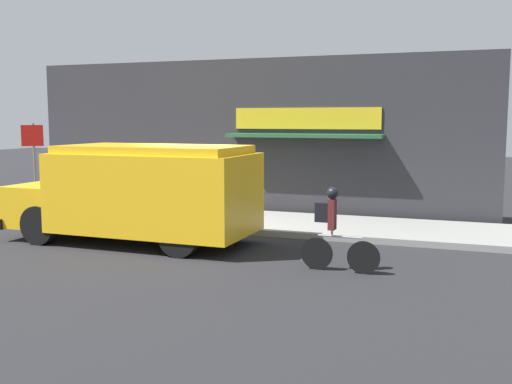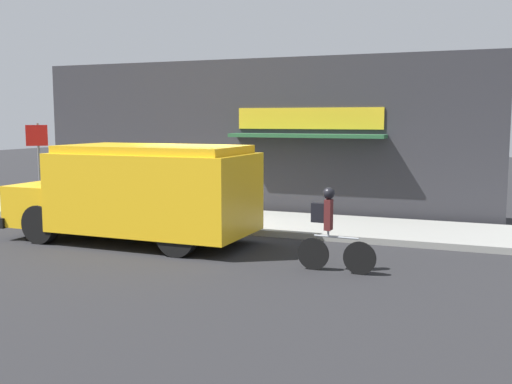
{
  "view_description": "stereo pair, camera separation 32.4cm",
  "coord_description": "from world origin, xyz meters",
  "views": [
    {
      "loc": [
        6.31,
        -13.4,
        2.81
      ],
      "look_at": [
        1.52,
        -0.2,
        1.1
      ],
      "focal_mm": 42.0,
      "sensor_mm": 36.0,
      "label": 1
    },
    {
      "loc": [
        6.61,
        -13.28,
        2.81
      ],
      "look_at": [
        1.52,
        -0.2,
        1.1
      ],
      "focal_mm": 42.0,
      "sensor_mm": 36.0,
      "label": 2
    }
  ],
  "objects": [
    {
      "name": "ground_plane",
      "position": [
        0.0,
        0.0,
        0.0
      ],
      "size": [
        70.0,
        70.0,
        0.0
      ],
      "primitive_type": "plane",
      "color": "#232326"
    },
    {
      "name": "school_bus",
      "position": [
        -0.75,
        -1.65,
        1.17
      ],
      "size": [
        5.76,
        2.77,
        2.23
      ],
      "rotation": [
        0.0,
        0.0,
        -0.01
      ],
      "color": "yellow",
      "rests_on": "ground_plane"
    },
    {
      "name": "cyclist",
      "position": [
        3.95,
        -2.67,
        0.79
      ],
      "size": [
        1.49,
        0.22,
        1.57
      ],
      "rotation": [
        0.0,
        0.0,
        -0.04
      ],
      "color": "black",
      "rests_on": "ground_plane"
    },
    {
      "name": "sidewalk",
      "position": [
        0.0,
        1.48,
        0.08
      ],
      "size": [
        28.0,
        2.96,
        0.15
      ],
      "color": "gray",
      "rests_on": "ground_plane"
    },
    {
      "name": "storefront",
      "position": [
        0.06,
        3.25,
        2.29
      ],
      "size": [
        14.2,
        0.81,
        4.57
      ],
      "color": "#2D2D33",
      "rests_on": "ground_plane"
    },
    {
      "name": "stop_sign_post",
      "position": [
        -5.55,
        0.56,
        1.85
      ],
      "size": [
        0.45,
        0.45,
        2.55
      ],
      "color": "slate",
      "rests_on": "sidewalk"
    }
  ]
}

